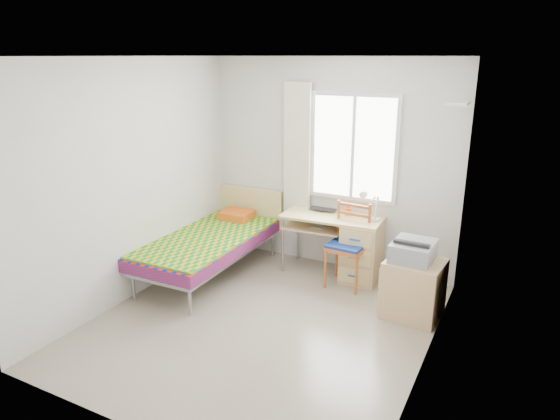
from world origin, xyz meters
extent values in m
plane|color=#BCAD93|center=(0.00, 0.00, 0.00)|extent=(3.50, 3.50, 0.00)
plane|color=white|center=(0.00, 0.00, 2.60)|extent=(3.50, 3.50, 0.00)
plane|color=silver|center=(0.00, 1.75, 1.30)|extent=(3.20, 0.00, 3.20)
plane|color=silver|center=(-1.60, 0.00, 1.30)|extent=(0.00, 3.50, 3.50)
plane|color=silver|center=(1.60, 0.00, 1.30)|extent=(0.00, 3.50, 3.50)
cube|color=white|center=(0.30, 1.73, 1.55)|extent=(1.10, 0.04, 1.30)
cube|color=white|center=(0.30, 1.72, 1.55)|extent=(1.00, 0.02, 1.20)
cube|color=white|center=(0.30, 1.72, 1.55)|extent=(0.04, 0.02, 1.20)
cube|color=beige|center=(-0.42, 1.68, 1.45)|extent=(0.35, 0.05, 1.70)
cube|color=white|center=(1.49, 1.40, 2.15)|extent=(0.20, 0.32, 0.03)
cube|color=#909398|center=(-1.14, 0.71, 0.35)|extent=(0.94, 2.04, 0.06)
cube|color=red|center=(-1.14, 0.71, 0.43)|extent=(0.98, 2.07, 0.14)
cube|color=#C3B60D|center=(-1.14, 0.69, 0.51)|extent=(0.96, 1.94, 0.03)
cube|color=#E4CA77|center=(-1.14, 1.70, 0.61)|extent=(0.98, 0.06, 0.56)
cube|color=orange|center=(-1.19, 1.43, 0.57)|extent=(0.41, 0.35, 0.10)
cylinder|color=#909398|center=(-1.52, -0.20, 0.16)|extent=(0.04, 0.04, 0.33)
cylinder|color=#909398|center=(-0.75, 1.63, 0.16)|extent=(0.04, 0.04, 0.33)
cube|color=#E4CA77|center=(0.16, 1.46, 0.74)|extent=(1.23, 0.62, 0.03)
cube|color=tan|center=(0.55, 1.46, 0.36)|extent=(0.45, 0.55, 0.72)
cube|color=tan|center=(-0.06, 1.46, 0.58)|extent=(0.76, 0.55, 0.02)
cylinder|color=#909398|center=(-0.40, 1.24, 0.36)|extent=(0.03, 0.03, 0.72)
cylinder|color=#909398|center=(-0.40, 1.69, 0.36)|extent=(0.03, 0.03, 0.72)
cube|color=#A03D1F|center=(0.45, 1.23, 0.48)|extent=(0.46, 0.46, 0.04)
cube|color=navy|center=(0.45, 1.23, 0.51)|extent=(0.43, 0.43, 0.04)
cube|color=#A03D1F|center=(0.45, 1.42, 0.77)|extent=(0.38, 0.06, 0.42)
cylinder|color=#A03D1F|center=(0.26, 1.04, 0.24)|extent=(0.03, 0.03, 0.48)
cylinder|color=#A03D1F|center=(0.64, 1.42, 0.49)|extent=(0.04, 0.04, 0.97)
cube|color=tan|center=(1.31, 0.86, 0.31)|extent=(0.60, 0.55, 0.61)
cube|color=#E4CA77|center=(1.03, 0.86, 0.45)|extent=(0.05, 0.46, 0.22)
cube|color=#E4CA77|center=(1.03, 0.86, 0.19)|extent=(0.05, 0.46, 0.22)
cube|color=gray|center=(1.27, 0.88, 0.71)|extent=(0.42, 0.48, 0.19)
cube|color=black|center=(1.27, 0.88, 0.80)|extent=(0.33, 0.39, 0.02)
imported|color=black|center=(-0.02, 1.55, 0.77)|extent=(0.35, 0.23, 0.03)
cylinder|color=orange|center=(0.32, 1.58, 0.80)|extent=(0.09, 0.09, 0.09)
cylinder|color=white|center=(0.68, 1.51, 0.77)|extent=(0.10, 0.10, 0.03)
cylinder|color=white|center=(0.68, 1.51, 0.91)|extent=(0.02, 0.12, 0.26)
cylinder|color=white|center=(0.66, 1.43, 1.04)|extent=(0.13, 0.23, 0.11)
cone|color=white|center=(0.58, 1.33, 1.07)|extent=(0.14, 0.15, 0.12)
imported|color=gray|center=(-0.09, 1.48, 0.59)|extent=(0.18, 0.24, 0.02)
camera|label=1|loc=(2.23, -3.92, 2.61)|focal=32.00mm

